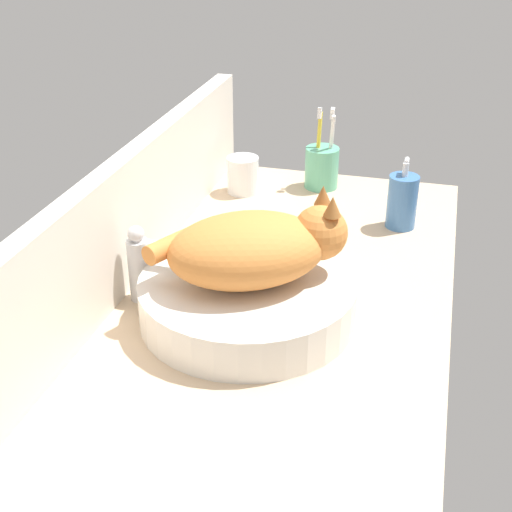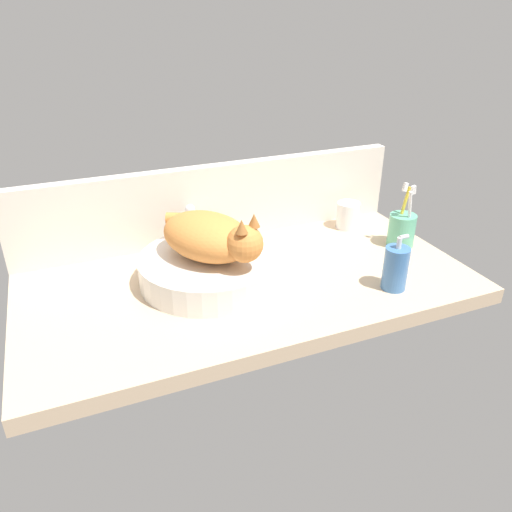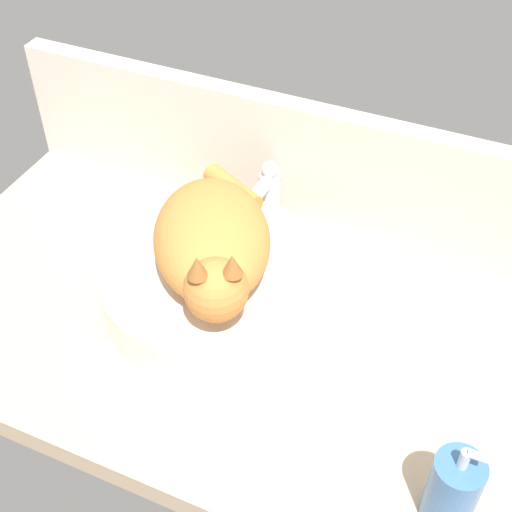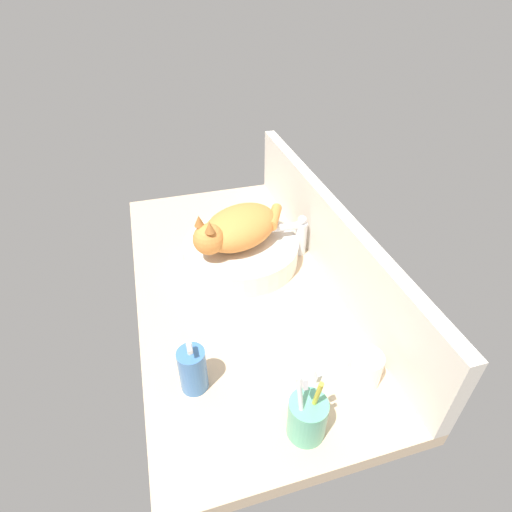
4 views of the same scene
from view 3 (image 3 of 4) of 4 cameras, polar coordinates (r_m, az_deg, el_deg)
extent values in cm
cube|color=#D1B28E|center=(109.01, 0.49, -6.62)|extent=(113.70, 57.92, 4.00)
cube|color=silver|center=(118.65, 5.80, 6.83)|extent=(113.70, 3.60, 22.40)
cylinder|color=silver|center=(109.71, -3.35, -2.04)|extent=(34.94, 34.94, 6.94)
ellipsoid|color=orange|center=(103.51, -3.55, 1.44)|extent=(27.07, 30.12, 11.00)
sphere|color=orange|center=(93.93, -3.22, -2.71)|extent=(8.80, 8.80, 8.80)
cone|color=#A4632D|center=(89.45, -1.92, -0.69)|extent=(2.80, 2.80, 3.20)
cone|color=#A4632D|center=(89.40, -4.73, -0.87)|extent=(2.80, 2.80, 3.20)
cylinder|color=orange|center=(111.43, -1.87, 5.41)|extent=(11.28, 7.74, 3.20)
cylinder|color=silver|center=(120.79, 1.09, 4.41)|extent=(3.60, 3.60, 11.00)
cylinder|color=silver|center=(114.23, 0.00, 4.91)|extent=(2.76, 10.11, 2.20)
sphere|color=silver|center=(116.68, 1.13, 6.97)|extent=(2.80, 2.80, 2.80)
cylinder|color=#3F72B2|center=(89.35, 15.43, -17.65)|extent=(6.05, 6.05, 11.00)
cylinder|color=silver|center=(83.55, 16.33, -15.33)|extent=(1.20, 1.20, 2.80)
cylinder|color=silver|center=(82.46, 17.35, -15.04)|extent=(2.20, 1.00, 1.00)
camera|label=1|loc=(1.38, -52.95, 20.78)|focal=50.00mm
camera|label=2|loc=(0.80, -85.36, -13.20)|focal=35.00mm
camera|label=4|loc=(0.74, 77.29, 5.93)|focal=28.00mm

